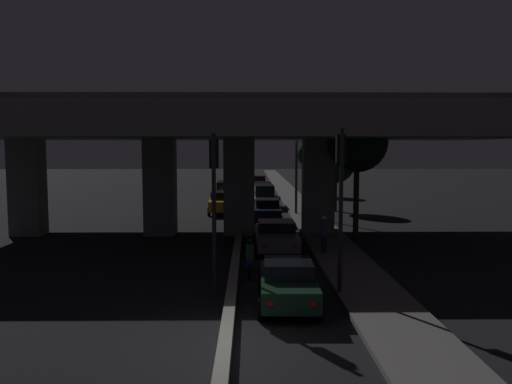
{
  "coord_description": "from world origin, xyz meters",
  "views": [
    {
      "loc": [
        0.61,
        -11.64,
        4.94
      ],
      "look_at": [
        1.05,
        24.56,
        1.66
      ],
      "focal_mm": 35.0,
      "sensor_mm": 36.0,
      "label": 1
    }
  ],
  "objects_px": {
    "traffic_light_right_of_median": "(341,183)",
    "car_silver_fourth": "(264,195)",
    "car_dark_blue_third": "(267,211)",
    "car_grey_second": "(276,236)",
    "street_lamp": "(292,156)",
    "car_black_second_oncoming": "(227,190)",
    "car_dark_green_lead": "(288,282)",
    "motorcycle_blue_filtering_near": "(250,260)",
    "pedestrian_on_sidewalk": "(324,234)",
    "traffic_light_left_of_median": "(214,186)",
    "car_black_sixth": "(258,183)",
    "car_taxi_yellow_lead_oncoming": "(221,202)",
    "car_dark_red_fifth": "(262,189)"
  },
  "relations": [
    {
      "from": "car_dark_green_lead",
      "to": "car_taxi_yellow_lead_oncoming",
      "type": "xyz_separation_m",
      "value": [
        -3.31,
        21.79,
        0.09
      ]
    },
    {
      "from": "street_lamp",
      "to": "car_silver_fourth",
      "type": "xyz_separation_m",
      "value": [
        -1.84,
        5.04,
        -3.31
      ]
    },
    {
      "from": "car_silver_fourth",
      "to": "motorcycle_blue_filtering_near",
      "type": "xyz_separation_m",
      "value": [
        -1.15,
        -21.92,
        -0.35
      ]
    },
    {
      "from": "traffic_light_left_of_median",
      "to": "car_dark_red_fifth",
      "type": "bearing_deg",
      "value": 85.85
    },
    {
      "from": "traffic_light_left_of_median",
      "to": "car_black_second_oncoming",
      "type": "height_order",
      "value": "traffic_light_left_of_median"
    },
    {
      "from": "car_dark_blue_third",
      "to": "car_grey_second",
      "type": "bearing_deg",
      "value": -178.36
    },
    {
      "from": "traffic_light_right_of_median",
      "to": "car_black_sixth",
      "type": "distance_m",
      "value": 41.89
    },
    {
      "from": "car_dark_red_fifth",
      "to": "street_lamp",
      "type": "bearing_deg",
      "value": -174.65
    },
    {
      "from": "car_dark_green_lead",
      "to": "car_black_sixth",
      "type": "relative_size",
      "value": 1.02
    },
    {
      "from": "traffic_light_right_of_median",
      "to": "car_taxi_yellow_lead_oncoming",
      "type": "distance_m",
      "value": 21.49
    },
    {
      "from": "car_dark_green_lead",
      "to": "car_black_sixth",
      "type": "bearing_deg",
      "value": 1.44
    },
    {
      "from": "car_dark_red_fifth",
      "to": "car_dark_blue_third",
      "type": "bearing_deg",
      "value": 177.58
    },
    {
      "from": "street_lamp",
      "to": "car_dark_red_fifth",
      "type": "relative_size",
      "value": 1.65
    },
    {
      "from": "car_silver_fourth",
      "to": "car_black_second_oncoming",
      "type": "relative_size",
      "value": 0.99
    },
    {
      "from": "traffic_light_left_of_median",
      "to": "car_black_sixth",
      "type": "xyz_separation_m",
      "value": [
        2.12,
        41.73,
        -2.87
      ]
    },
    {
      "from": "motorcycle_blue_filtering_near",
      "to": "car_taxi_yellow_lead_oncoming",
      "type": "bearing_deg",
      "value": 8.62
    },
    {
      "from": "traffic_light_right_of_median",
      "to": "street_lamp",
      "type": "height_order",
      "value": "street_lamp"
    },
    {
      "from": "car_dark_red_fifth",
      "to": "car_taxi_yellow_lead_oncoming",
      "type": "height_order",
      "value": "car_taxi_yellow_lead_oncoming"
    },
    {
      "from": "traffic_light_right_of_median",
      "to": "car_silver_fourth",
      "type": "relative_size",
      "value": 1.16
    },
    {
      "from": "car_silver_fourth",
      "to": "car_black_second_oncoming",
      "type": "distance_m",
      "value": 5.78
    },
    {
      "from": "street_lamp",
      "to": "car_silver_fourth",
      "type": "bearing_deg",
      "value": 110.09
    },
    {
      "from": "car_grey_second",
      "to": "car_taxi_yellow_lead_oncoming",
      "type": "xyz_separation_m",
      "value": [
        -3.37,
        13.66,
        0.09
      ]
    },
    {
      "from": "car_silver_fourth",
      "to": "pedestrian_on_sidewalk",
      "type": "relative_size",
      "value": 2.8
    },
    {
      "from": "car_black_sixth",
      "to": "car_black_second_oncoming",
      "type": "distance_m",
      "value": 12.9
    },
    {
      "from": "street_lamp",
      "to": "car_black_sixth",
      "type": "relative_size",
      "value": 1.81
    },
    {
      "from": "car_dark_green_lead",
      "to": "car_dark_red_fifth",
      "type": "relative_size",
      "value": 0.93
    },
    {
      "from": "traffic_light_left_of_median",
      "to": "car_taxi_yellow_lead_oncoming",
      "type": "height_order",
      "value": "traffic_light_left_of_median"
    },
    {
      "from": "street_lamp",
      "to": "car_black_second_oncoming",
      "type": "xyz_separation_m",
      "value": [
        -5.13,
        9.78,
        -3.32
      ]
    },
    {
      "from": "motorcycle_blue_filtering_near",
      "to": "car_dark_green_lead",
      "type": "bearing_deg",
      "value": -160.26
    },
    {
      "from": "motorcycle_blue_filtering_near",
      "to": "pedestrian_on_sidewalk",
      "type": "distance_m",
      "value": 4.8
    },
    {
      "from": "car_dark_blue_third",
      "to": "car_dark_red_fifth",
      "type": "bearing_deg",
      "value": 0.71
    },
    {
      "from": "car_dark_green_lead",
      "to": "motorcycle_blue_filtering_near",
      "type": "relative_size",
      "value": 2.14
    },
    {
      "from": "car_grey_second",
      "to": "car_silver_fourth",
      "type": "xyz_separation_m",
      "value": [
        -0.09,
        17.46,
        0.23
      ]
    },
    {
      "from": "car_taxi_yellow_lead_oncoming",
      "to": "car_grey_second",
      "type": "bearing_deg",
      "value": 12.1
    },
    {
      "from": "car_silver_fourth",
      "to": "car_dark_red_fifth",
      "type": "xyz_separation_m",
      "value": [
        0.07,
        8.46,
        -0.2
      ]
    },
    {
      "from": "car_dark_blue_third",
      "to": "car_silver_fourth",
      "type": "relative_size",
      "value": 0.96
    },
    {
      "from": "traffic_light_left_of_median",
      "to": "motorcycle_blue_filtering_near",
      "type": "height_order",
      "value": "traffic_light_left_of_median"
    },
    {
      "from": "pedestrian_on_sidewalk",
      "to": "car_black_second_oncoming",
      "type": "bearing_deg",
      "value": 103.28
    },
    {
      "from": "street_lamp",
      "to": "motorcycle_blue_filtering_near",
      "type": "xyz_separation_m",
      "value": [
        -2.99,
        -16.88,
        -3.66
      ]
    },
    {
      "from": "traffic_light_right_of_median",
      "to": "car_grey_second",
      "type": "height_order",
      "value": "traffic_light_right_of_median"
    },
    {
      "from": "car_grey_second",
      "to": "car_black_sixth",
      "type": "height_order",
      "value": "car_black_sixth"
    },
    {
      "from": "traffic_light_left_of_median",
      "to": "car_dark_blue_third",
      "type": "xyz_separation_m",
      "value": [
        2.3,
        15.73,
        -2.85
      ]
    },
    {
      "from": "traffic_light_left_of_median",
      "to": "pedestrian_on_sidewalk",
      "type": "relative_size",
      "value": 3.17
    },
    {
      "from": "car_black_sixth",
      "to": "car_taxi_yellow_lead_oncoming",
      "type": "relative_size",
      "value": 0.87
    },
    {
      "from": "car_black_second_oncoming",
      "to": "motorcycle_blue_filtering_near",
      "type": "relative_size",
      "value": 2.55
    },
    {
      "from": "car_taxi_yellow_lead_oncoming",
      "to": "motorcycle_blue_filtering_near",
      "type": "distance_m",
      "value": 18.25
    },
    {
      "from": "car_black_second_oncoming",
      "to": "car_taxi_yellow_lead_oncoming",
      "type": "bearing_deg",
      "value": 0.29
    },
    {
      "from": "street_lamp",
      "to": "traffic_light_right_of_median",
      "type": "bearing_deg",
      "value": -90.04
    },
    {
      "from": "car_dark_green_lead",
      "to": "pedestrian_on_sidewalk",
      "type": "relative_size",
      "value": 2.36
    },
    {
      "from": "car_taxi_yellow_lead_oncoming",
      "to": "motorcycle_blue_filtering_near",
      "type": "xyz_separation_m",
      "value": [
        2.13,
        -18.12,
        -0.21
      ]
    }
  ]
}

